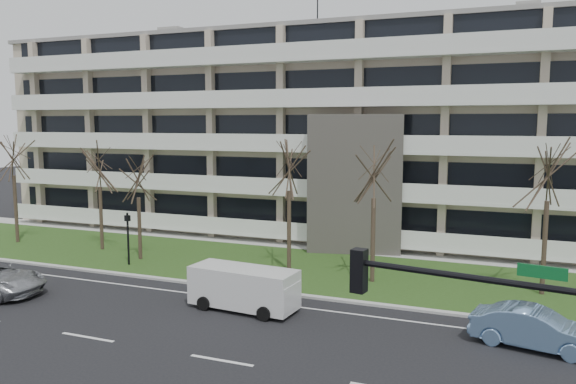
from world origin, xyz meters
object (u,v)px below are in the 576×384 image
at_px(white_van, 245,285).
at_px(blue_sedan, 535,328).
at_px(traffic_signal, 506,369).
at_px(pedestrian_signal, 128,232).

bearing_deg(white_van, blue_sedan, 5.18).
bearing_deg(white_van, traffic_signal, -40.70).
xyz_separation_m(blue_sedan, pedestrian_signal, (-22.02, 4.60, 1.26)).
bearing_deg(white_van, pedestrian_signal, 159.98).
bearing_deg(blue_sedan, pedestrian_signal, 89.74).
xyz_separation_m(blue_sedan, white_van, (-12.11, -0.04, 0.39)).
xyz_separation_m(blue_sedan, traffic_signal, (-1.09, -11.33, 3.06)).
height_order(traffic_signal, pedestrian_signal, traffic_signal).
distance_m(blue_sedan, white_van, 12.12).
bearing_deg(blue_sedan, traffic_signal, -173.99).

